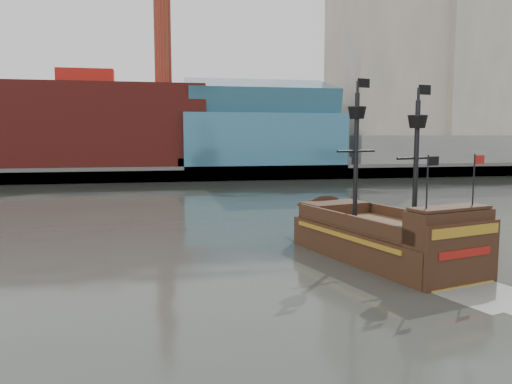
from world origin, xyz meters
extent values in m
plane|color=#2C2F29|center=(0.00, 0.00, 0.00)|extent=(400.00, 400.00, 0.00)
cube|color=slate|center=(0.00, 92.00, 1.00)|extent=(220.00, 60.00, 2.00)
cube|color=#4C4C49|center=(0.00, 62.50, 1.30)|extent=(220.00, 1.00, 2.60)
cube|color=maroon|center=(-22.00, 72.00, 9.50)|extent=(42.00, 18.00, 15.00)
cube|color=#2E617B|center=(10.00, 70.00, 7.00)|extent=(30.00, 16.00, 10.00)
cube|color=#B2A694|center=(40.00, 80.00, 25.00)|extent=(20.00, 22.00, 46.00)
cube|color=#ADA491|center=(58.00, 76.00, 21.00)|extent=(18.00, 18.00, 38.00)
cube|color=#B2A694|center=(50.00, 97.00, 28.00)|extent=(24.00, 20.00, 52.00)
cube|color=slate|center=(48.00, 66.00, 5.00)|extent=(40.00, 6.00, 6.00)
cylinder|color=maroon|center=(-8.00, 74.00, 28.00)|extent=(3.20, 3.20, 22.00)
cube|color=#2E617B|center=(10.00, 70.00, 15.00)|extent=(28.00, 14.94, 8.78)
cube|color=black|center=(4.41, 4.75, 0.64)|extent=(8.44, 13.78, 2.78)
cube|color=#452C19|center=(4.41, 4.75, 2.19)|extent=(7.59, 12.40, 0.32)
cube|color=black|center=(3.10, 9.71, 2.57)|extent=(5.05, 3.64, 1.07)
cube|color=black|center=(5.82, -0.63, 3.00)|extent=(5.35, 2.95, 1.93)
cube|color=black|center=(6.07, -1.59, 1.28)|extent=(5.14, 1.59, 4.28)
cube|color=olive|center=(6.11, -1.73, 3.00)|extent=(4.68, 1.31, 0.53)
cube|color=maroon|center=(6.11, -1.73, 1.82)|extent=(3.64, 1.04, 0.43)
cylinder|color=black|center=(3.17, 6.08, 6.53)|extent=(0.37, 0.37, 8.35)
cylinder|color=black|center=(5.83, 3.13, 6.21)|extent=(0.37, 0.37, 7.70)
cone|color=black|center=(3.17, 6.08, 9.42)|extent=(1.44, 1.44, 0.75)
cone|color=black|center=(5.83, 3.13, 8.77)|extent=(1.44, 1.44, 0.75)
cube|color=black|center=(3.64, 6.20, 11.34)|extent=(0.94, 0.28, 0.59)
cube|color=black|center=(6.30, 3.25, 10.70)|extent=(0.94, 0.28, 0.59)
cube|color=#989E98|center=(6.53, -3.32, 0.01)|extent=(5.38, 4.88, 0.02)
camera|label=1|loc=(-9.66, -24.68, 7.95)|focal=35.00mm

